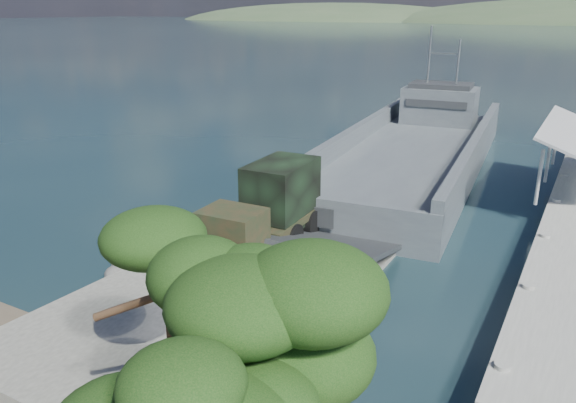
% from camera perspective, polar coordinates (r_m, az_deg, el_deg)
% --- Properties ---
extents(ground, '(1400.00, 1400.00, 0.00)m').
position_cam_1_polar(ground, '(24.94, -5.59, -9.04)').
color(ground, '#18303A').
rests_on(ground, ground).
extents(boat_ramp, '(10.00, 18.00, 0.50)m').
position_cam_1_polar(boat_ramp, '(24.11, -6.97, -9.47)').
color(boat_ramp, slate).
rests_on(boat_ramp, ground).
extents(shoreline_rocks, '(3.20, 5.60, 0.90)m').
position_cam_1_polar(shoreline_rocks, '(28.94, -15.24, -5.54)').
color(shoreline_rocks, '#535351').
rests_on(shoreline_rocks, ground).
extents(landing_craft, '(12.39, 38.07, 11.13)m').
position_cam_1_polar(landing_craft, '(43.49, 12.48, 4.19)').
color(landing_craft, '#4D535B').
rests_on(landing_craft, ground).
extents(military_truck, '(3.12, 8.84, 4.06)m').
position_cam_1_polar(military_truck, '(26.92, -2.22, -0.93)').
color(military_truck, black).
rests_on(military_truck, boat_ramp).
extents(soldier, '(0.65, 0.49, 1.62)m').
position_cam_1_polar(soldier, '(24.43, -9.18, -6.41)').
color(soldier, '#1B2F1A').
rests_on(soldier, boat_ramp).
extents(overhang_tree, '(7.81, 7.19, 7.09)m').
position_cam_1_polar(overhang_tree, '(12.28, -11.30, -10.67)').
color(overhang_tree, '#362615').
rests_on(overhang_tree, ground).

